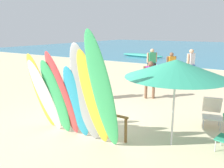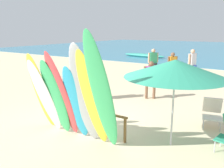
{
  "view_description": "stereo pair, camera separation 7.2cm",
  "coord_description": "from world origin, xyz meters",
  "px_view_note": "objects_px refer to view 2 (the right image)",
  "views": [
    {
      "loc": [
        3.7,
        -4.58,
        2.66
      ],
      "look_at": [
        0.0,
        1.26,
        1.06
      ],
      "focal_mm": 37.59,
      "sensor_mm": 36.0,
      "label": 1
    },
    {
      "loc": [
        3.76,
        -4.54,
        2.66
      ],
      "look_at": [
        0.0,
        1.26,
        1.06
      ],
      "focal_mm": 37.59,
      "sensor_mm": 36.0,
      "label": 2
    }
  ],
  "objects_px": {
    "surfboard_grey_5": "(85,96)",
    "surfboard_yellow_6": "(93,101)",
    "surfboard_rack": "(86,113)",
    "surfboard_white_1": "(45,97)",
    "surfboard_green_7": "(102,95)",
    "surfboard_green_2": "(56,99)",
    "beach_umbrella": "(175,69)",
    "surfboard_red_3": "(62,96)",
    "beachgoer_photographing": "(151,77)",
    "beachgoer_near_rack": "(192,63)",
    "surfboard_yellow_0": "(41,92)",
    "surfboard_teal_4": "(76,104)",
    "beach_chair_red": "(212,111)",
    "beachgoer_midbeach": "(93,77)",
    "distant_boat": "(144,55)",
    "beachgoer_strolling": "(153,61)",
    "beachgoer_by_water": "(172,65)"
  },
  "relations": [
    {
      "from": "surfboard_rack",
      "to": "surfboard_white_1",
      "type": "bearing_deg",
      "value": -137.92
    },
    {
      "from": "surfboard_rack",
      "to": "beachgoer_photographing",
      "type": "distance_m",
      "value": 3.8
    },
    {
      "from": "beachgoer_strolling",
      "to": "surfboard_white_1",
      "type": "bearing_deg",
      "value": -133.05
    },
    {
      "from": "surfboard_yellow_6",
      "to": "beach_umbrella",
      "type": "height_order",
      "value": "surfboard_yellow_6"
    },
    {
      "from": "beachgoer_midbeach",
      "to": "beach_chair_red",
      "type": "xyz_separation_m",
      "value": [
        4.38,
        -0.21,
        -0.46
      ]
    },
    {
      "from": "beachgoer_midbeach",
      "to": "beachgoer_photographing",
      "type": "bearing_deg",
      "value": 32.25
    },
    {
      "from": "surfboard_white_1",
      "to": "surfboard_red_3",
      "type": "height_order",
      "value": "surfboard_red_3"
    },
    {
      "from": "surfboard_grey_5",
      "to": "beachgoer_midbeach",
      "type": "height_order",
      "value": "surfboard_grey_5"
    },
    {
      "from": "surfboard_rack",
      "to": "distant_boat",
      "type": "relative_size",
      "value": 0.53
    },
    {
      "from": "surfboard_green_7",
      "to": "beachgoer_strolling",
      "type": "bearing_deg",
      "value": 102.22
    },
    {
      "from": "surfboard_yellow_0",
      "to": "beachgoer_near_rack",
      "type": "relative_size",
      "value": 1.3
    },
    {
      "from": "beach_umbrella",
      "to": "surfboard_yellow_0",
      "type": "bearing_deg",
      "value": -162.2
    },
    {
      "from": "surfboard_green_7",
      "to": "surfboard_teal_4",
      "type": "bearing_deg",
      "value": 162.76
    },
    {
      "from": "beachgoer_photographing",
      "to": "beachgoer_near_rack",
      "type": "distance_m",
      "value": 4.2
    },
    {
      "from": "surfboard_white_1",
      "to": "surfboard_green_7",
      "type": "relative_size",
      "value": 0.74
    },
    {
      "from": "distant_boat",
      "to": "surfboard_grey_5",
      "type": "bearing_deg",
      "value": -68.66
    },
    {
      "from": "surfboard_red_3",
      "to": "beachgoer_strolling",
      "type": "bearing_deg",
      "value": 104.08
    },
    {
      "from": "beach_umbrella",
      "to": "surfboard_grey_5",
      "type": "bearing_deg",
      "value": -146.64
    },
    {
      "from": "surfboard_yellow_6",
      "to": "beachgoer_strolling",
      "type": "distance_m",
      "value": 8.8
    },
    {
      "from": "surfboard_teal_4",
      "to": "beachgoer_photographing",
      "type": "height_order",
      "value": "surfboard_teal_4"
    },
    {
      "from": "surfboard_yellow_0",
      "to": "surfboard_red_3",
      "type": "bearing_deg",
      "value": -7.63
    },
    {
      "from": "surfboard_green_2",
      "to": "surfboard_red_3",
      "type": "xyz_separation_m",
      "value": [
        0.22,
        0.01,
        0.11
      ]
    },
    {
      "from": "surfboard_grey_5",
      "to": "beach_umbrella",
      "type": "bearing_deg",
      "value": 27.5
    },
    {
      "from": "beachgoer_by_water",
      "to": "beachgoer_midbeach",
      "type": "xyz_separation_m",
      "value": [
        -1.46,
        -4.87,
        0.01
      ]
    },
    {
      "from": "surfboard_red_3",
      "to": "beachgoer_by_water",
      "type": "distance_m",
      "value": 7.96
    },
    {
      "from": "surfboard_rack",
      "to": "surfboard_yellow_0",
      "type": "distance_m",
      "value": 1.3
    },
    {
      "from": "beachgoer_midbeach",
      "to": "beachgoer_by_water",
      "type": "bearing_deg",
      "value": 68.98
    },
    {
      "from": "surfboard_green_2",
      "to": "surfboard_green_7",
      "type": "xyz_separation_m",
      "value": [
        1.49,
        -0.13,
        0.34
      ]
    },
    {
      "from": "surfboard_red_3",
      "to": "surfboard_grey_5",
      "type": "height_order",
      "value": "surfboard_grey_5"
    },
    {
      "from": "surfboard_green_2",
      "to": "surfboard_teal_4",
      "type": "bearing_deg",
      "value": 7.05
    },
    {
      "from": "surfboard_yellow_6",
      "to": "beachgoer_near_rack",
      "type": "bearing_deg",
      "value": 87.53
    },
    {
      "from": "surfboard_grey_5",
      "to": "surfboard_yellow_6",
      "type": "height_order",
      "value": "surfboard_grey_5"
    },
    {
      "from": "surfboard_rack",
      "to": "surfboard_red_3",
      "type": "height_order",
      "value": "surfboard_red_3"
    },
    {
      "from": "surfboard_teal_4",
      "to": "beach_chair_red",
      "type": "distance_m",
      "value": 3.83
    },
    {
      "from": "surfboard_white_1",
      "to": "beach_chair_red",
      "type": "xyz_separation_m",
      "value": [
        3.49,
        2.91,
        -0.57
      ]
    },
    {
      "from": "beach_chair_red",
      "to": "surfboard_yellow_0",
      "type": "bearing_deg",
      "value": -156.27
    },
    {
      "from": "surfboard_white_1",
      "to": "beachgoer_photographing",
      "type": "bearing_deg",
      "value": 81.51
    },
    {
      "from": "surfboard_green_2",
      "to": "surfboard_red_3",
      "type": "bearing_deg",
      "value": 1.18
    },
    {
      "from": "beachgoer_near_rack",
      "to": "beach_chair_red",
      "type": "bearing_deg",
      "value": -142.05
    },
    {
      "from": "surfboard_green_2",
      "to": "beach_chair_red",
      "type": "xyz_separation_m",
      "value": [
        3.14,
        2.88,
        -0.58
      ]
    },
    {
      "from": "beachgoer_near_rack",
      "to": "beach_chair_red",
      "type": "relative_size",
      "value": 2.09
    },
    {
      "from": "surfboard_green_2",
      "to": "beach_umbrella",
      "type": "bearing_deg",
      "value": 22.88
    },
    {
      "from": "surfboard_green_2",
      "to": "beachgoer_midbeach",
      "type": "relative_size",
      "value": 1.37
    },
    {
      "from": "surfboard_white_1",
      "to": "surfboard_grey_5",
      "type": "distance_m",
      "value": 1.28
    },
    {
      "from": "surfboard_white_1",
      "to": "surfboard_red_3",
      "type": "xyz_separation_m",
      "value": [
        0.56,
        0.04,
        0.11
      ]
    },
    {
      "from": "beachgoer_midbeach",
      "to": "surfboard_grey_5",
      "type": "bearing_deg",
      "value": -59.36
    },
    {
      "from": "surfboard_grey_5",
      "to": "surfboard_white_1",
      "type": "bearing_deg",
      "value": 176.62
    },
    {
      "from": "surfboard_grey_5",
      "to": "surfboard_yellow_6",
      "type": "distance_m",
      "value": 0.29
    },
    {
      "from": "surfboard_teal_4",
      "to": "beachgoer_midbeach",
      "type": "height_order",
      "value": "surfboard_teal_4"
    },
    {
      "from": "surfboard_red_3",
      "to": "surfboard_teal_4",
      "type": "distance_m",
      "value": 0.41
    }
  ]
}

